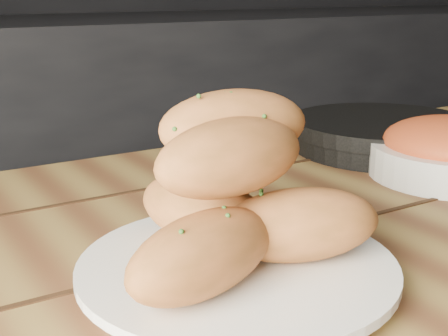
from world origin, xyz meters
The scene contains 4 objects.
counter centered at (0.00, 1.70, 0.45)m, with size 2.80×0.60×0.90m, color black.
plate centered at (-0.90, 0.52, 0.76)m, with size 0.25×0.25×0.02m.
bread_rolls centered at (-0.90, 0.53, 0.82)m, with size 0.24×0.20×0.13m.
skillet centered at (-0.49, 0.77, 0.77)m, with size 0.39×0.26×0.05m.
Camera 1 is at (-1.15, 0.14, 0.98)m, focal length 50.00 mm.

